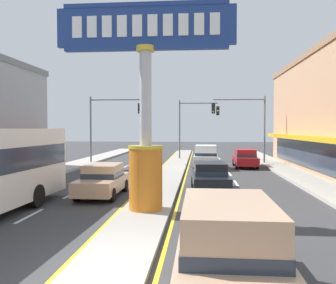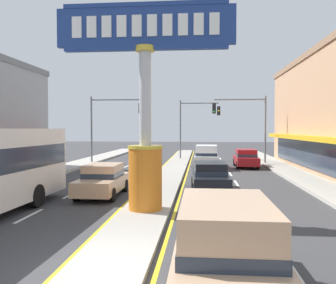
{
  "view_description": "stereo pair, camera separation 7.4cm",
  "coord_description": "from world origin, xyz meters",
  "px_view_note": "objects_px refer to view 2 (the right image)",
  "views": [
    {
      "loc": [
        2.04,
        -7.92,
        3.26
      ],
      "look_at": [
        0.52,
        9.54,
        2.6
      ],
      "focal_mm": 38.29,
      "sensor_mm": 36.0,
      "label": 1
    },
    {
      "loc": [
        2.12,
        -7.92,
        3.26
      ],
      "look_at": [
        0.52,
        9.54,
        2.6
      ],
      "focal_mm": 38.29,
      "sensor_mm": 36.0,
      "label": 2
    }
  ],
  "objects_px": {
    "suv_mid_left_lane": "(226,248)",
    "district_sign": "(145,110)",
    "traffic_light_median_far": "(195,120)",
    "sedan_far_left_oncoming": "(246,158)",
    "traffic_light_right_side": "(246,118)",
    "sedan_far_right_lane": "(103,180)",
    "traffic_light_left_side": "(110,118)",
    "sedan_near_right_lane": "(210,177)",
    "suv_kerb_right": "(206,156)"
  },
  "relations": [
    {
      "from": "sedan_far_right_lane",
      "to": "traffic_light_right_side",
      "type": "bearing_deg",
      "value": 61.38
    },
    {
      "from": "traffic_light_left_side",
      "to": "district_sign",
      "type": "bearing_deg",
      "value": -71.7
    },
    {
      "from": "suv_mid_left_lane",
      "to": "suv_kerb_right",
      "type": "xyz_separation_m",
      "value": [
        -0.0,
        22.53,
        0.0
      ]
    },
    {
      "from": "traffic_light_median_far",
      "to": "suv_kerb_right",
      "type": "bearing_deg",
      "value": -82.18
    },
    {
      "from": "sedan_far_right_lane",
      "to": "traffic_light_median_far",
      "type": "bearing_deg",
      "value": 78.7
    },
    {
      "from": "suv_mid_left_lane",
      "to": "sedan_far_left_oncoming",
      "type": "height_order",
      "value": "suv_mid_left_lane"
    },
    {
      "from": "traffic_light_left_side",
      "to": "sedan_far_left_oncoming",
      "type": "relative_size",
      "value": 1.44
    },
    {
      "from": "district_sign",
      "to": "suv_mid_left_lane",
      "type": "relative_size",
      "value": 1.71
    },
    {
      "from": "sedan_near_right_lane",
      "to": "traffic_light_right_side",
      "type": "bearing_deg",
      "value": 76.14
    },
    {
      "from": "traffic_light_left_side",
      "to": "suv_mid_left_lane",
      "type": "xyz_separation_m",
      "value": [
        8.78,
        -25.47,
        -3.26
      ]
    },
    {
      "from": "district_sign",
      "to": "traffic_light_right_side",
      "type": "height_order",
      "value": "district_sign"
    },
    {
      "from": "suv_mid_left_lane",
      "to": "sedan_far_left_oncoming",
      "type": "xyz_separation_m",
      "value": [
        3.3,
        23.53,
        -0.2
      ]
    },
    {
      "from": "traffic_light_right_side",
      "to": "traffic_light_left_side",
      "type": "bearing_deg",
      "value": -176.74
    },
    {
      "from": "district_sign",
      "to": "sedan_near_right_lane",
      "type": "xyz_separation_m",
      "value": [
        2.6,
        4.87,
        -3.19
      ]
    },
    {
      "from": "district_sign",
      "to": "traffic_light_right_side",
      "type": "xyz_separation_m",
      "value": [
        6.18,
        19.4,
        0.27
      ]
    },
    {
      "from": "district_sign",
      "to": "sedan_far_right_lane",
      "type": "xyz_separation_m",
      "value": [
        -2.6,
        3.31,
        -3.19
      ]
    },
    {
      "from": "traffic_light_left_side",
      "to": "traffic_light_median_far",
      "type": "height_order",
      "value": "same"
    },
    {
      "from": "traffic_light_left_side",
      "to": "sedan_far_right_lane",
      "type": "xyz_separation_m",
      "value": [
        3.59,
        -15.39,
        -3.46
      ]
    },
    {
      "from": "suv_mid_left_lane",
      "to": "district_sign",
      "type": "bearing_deg",
      "value": 110.96
    },
    {
      "from": "traffic_light_left_side",
      "to": "sedan_far_left_oncoming",
      "type": "bearing_deg",
      "value": -9.14
    },
    {
      "from": "traffic_light_left_side",
      "to": "suv_kerb_right",
      "type": "distance_m",
      "value": 9.81
    },
    {
      "from": "traffic_light_left_side",
      "to": "traffic_light_right_side",
      "type": "relative_size",
      "value": 1.0
    },
    {
      "from": "district_sign",
      "to": "traffic_light_right_side",
      "type": "distance_m",
      "value": 20.36
    },
    {
      "from": "traffic_light_left_side",
      "to": "suv_mid_left_lane",
      "type": "relative_size",
      "value": 1.35
    },
    {
      "from": "suv_kerb_right",
      "to": "sedan_near_right_lane",
      "type": "bearing_deg",
      "value": -89.98
    },
    {
      "from": "traffic_light_left_side",
      "to": "suv_mid_left_lane",
      "type": "height_order",
      "value": "traffic_light_left_side"
    },
    {
      "from": "traffic_light_right_side",
      "to": "suv_mid_left_lane",
      "type": "relative_size",
      "value": 1.35
    },
    {
      "from": "district_sign",
      "to": "sedan_near_right_lane",
      "type": "bearing_deg",
      "value": 61.92
    },
    {
      "from": "sedan_near_right_lane",
      "to": "suv_mid_left_lane",
      "type": "height_order",
      "value": "suv_mid_left_lane"
    },
    {
      "from": "traffic_light_right_side",
      "to": "suv_kerb_right",
      "type": "bearing_deg",
      "value": -134.57
    },
    {
      "from": "district_sign",
      "to": "suv_kerb_right",
      "type": "relative_size",
      "value": 1.7
    },
    {
      "from": "suv_mid_left_lane",
      "to": "traffic_light_right_side",
      "type": "bearing_deg",
      "value": 82.2
    },
    {
      "from": "sedan_near_right_lane",
      "to": "suv_mid_left_lane",
      "type": "bearing_deg",
      "value": -90.01
    },
    {
      "from": "sedan_far_left_oncoming",
      "to": "sedan_far_right_lane",
      "type": "bearing_deg",
      "value": -122.28
    },
    {
      "from": "traffic_light_median_far",
      "to": "sedan_far_left_oncoming",
      "type": "relative_size",
      "value": 1.44
    },
    {
      "from": "traffic_light_left_side",
      "to": "traffic_light_right_side",
      "type": "xyz_separation_m",
      "value": [
        12.36,
        0.7,
        0.0
      ]
    },
    {
      "from": "traffic_light_median_far",
      "to": "sedan_near_right_lane",
      "type": "distance_m",
      "value": 19.23
    },
    {
      "from": "sedan_far_right_lane",
      "to": "suv_kerb_right",
      "type": "distance_m",
      "value": 13.49
    },
    {
      "from": "sedan_far_right_lane",
      "to": "suv_kerb_right",
      "type": "height_order",
      "value": "suv_kerb_right"
    },
    {
      "from": "district_sign",
      "to": "sedan_far_left_oncoming",
      "type": "distance_m",
      "value": 18.04
    },
    {
      "from": "traffic_light_median_far",
      "to": "sedan_far_right_lane",
      "type": "relative_size",
      "value": 1.44
    },
    {
      "from": "district_sign",
      "to": "sedan_far_right_lane",
      "type": "distance_m",
      "value": 5.28
    },
    {
      "from": "traffic_light_median_far",
      "to": "sedan_near_right_lane",
      "type": "relative_size",
      "value": 1.42
    },
    {
      "from": "traffic_light_median_far",
      "to": "sedan_far_left_oncoming",
      "type": "xyz_separation_m",
      "value": [
        4.4,
        -7.02,
        -3.41
      ]
    },
    {
      "from": "traffic_light_left_side",
      "to": "traffic_light_right_side",
      "type": "bearing_deg",
      "value": 3.26
    },
    {
      "from": "traffic_light_right_side",
      "to": "sedan_near_right_lane",
      "type": "distance_m",
      "value": 15.35
    },
    {
      "from": "sedan_near_right_lane",
      "to": "sedan_far_left_oncoming",
      "type": "bearing_deg",
      "value": 74.49
    },
    {
      "from": "sedan_near_right_lane",
      "to": "sedan_far_left_oncoming",
      "type": "height_order",
      "value": "same"
    },
    {
      "from": "sedan_far_right_lane",
      "to": "suv_mid_left_lane",
      "type": "xyz_separation_m",
      "value": [
        5.19,
        -10.08,
        0.2
      ]
    },
    {
      "from": "district_sign",
      "to": "traffic_light_left_side",
      "type": "xyz_separation_m",
      "value": [
        -6.18,
        18.69,
        0.27
      ]
    }
  ]
}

